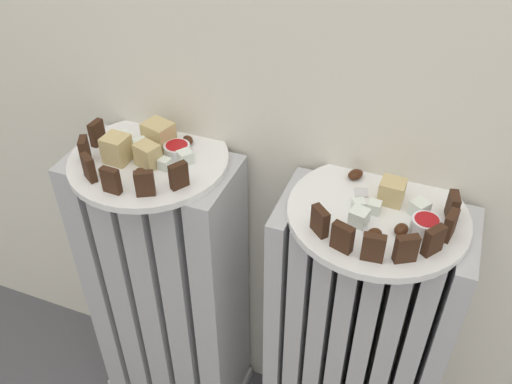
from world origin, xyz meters
name	(u,v)px	position (x,y,z in m)	size (l,w,h in m)	color
radiator_left	(169,293)	(-0.20, 0.28, 0.33)	(0.31, 0.16, 0.67)	#B2B2B7
radiator_right	(353,350)	(0.20, 0.28, 0.33)	(0.31, 0.16, 0.67)	#B2B2B7
plate_left	(149,160)	(-0.20, 0.28, 0.67)	(0.28, 0.28, 0.01)	white
plate_right	(377,214)	(0.20, 0.28, 0.67)	(0.28, 0.28, 0.01)	white
dark_cake_slice_left_0	(97,133)	(-0.30, 0.29, 0.70)	(0.03, 0.01, 0.04)	#382114
dark_cake_slice_left_1	(84,150)	(-0.29, 0.23, 0.70)	(0.03, 0.01, 0.04)	#382114
dark_cake_slice_left_2	(89,168)	(-0.25, 0.19, 0.70)	(0.03, 0.01, 0.04)	#382114
dark_cake_slice_left_3	(111,180)	(-0.20, 0.18, 0.70)	(0.03, 0.01, 0.04)	#382114
dark_cake_slice_left_4	(145,184)	(-0.15, 0.19, 0.70)	(0.03, 0.01, 0.04)	#382114
dark_cake_slice_left_5	(179,176)	(-0.11, 0.23, 0.70)	(0.03, 0.01, 0.04)	#382114
marble_cake_slice_left_0	(148,155)	(-0.19, 0.26, 0.70)	(0.04, 0.03, 0.04)	tan
marble_cake_slice_left_1	(159,135)	(-0.20, 0.32, 0.70)	(0.05, 0.04, 0.05)	tan
marble_cake_slice_left_2	(117,149)	(-0.24, 0.25, 0.70)	(0.04, 0.04, 0.05)	tan
turkish_delight_left_0	(121,139)	(-0.26, 0.29, 0.69)	(0.03, 0.03, 0.03)	white
turkish_delight_left_1	(165,164)	(-0.16, 0.26, 0.69)	(0.02, 0.02, 0.02)	white
turkish_delight_left_2	(140,147)	(-0.22, 0.29, 0.69)	(0.03, 0.03, 0.03)	white
turkish_delight_left_3	(185,157)	(-0.13, 0.29, 0.69)	(0.02, 0.02, 0.02)	white
medjool_date_left_0	(168,128)	(-0.21, 0.36, 0.69)	(0.03, 0.02, 0.02)	#3D1E0F
medjool_date_left_1	(142,174)	(-0.18, 0.22, 0.69)	(0.03, 0.02, 0.02)	#3D1E0F
medjool_date_left_2	(188,140)	(-0.15, 0.34, 0.69)	(0.02, 0.02, 0.01)	#3D1E0F
jam_bowl_left	(177,150)	(-0.15, 0.30, 0.69)	(0.05, 0.05, 0.02)	white
dark_cake_slice_right_0	(320,221)	(0.13, 0.20, 0.70)	(0.03, 0.01, 0.04)	#382114
dark_cake_slice_right_1	(342,237)	(0.17, 0.18, 0.70)	(0.03, 0.01, 0.04)	#382114
dark_cake_slice_right_2	(373,248)	(0.21, 0.18, 0.70)	(0.03, 0.01, 0.04)	#382114
dark_cake_slice_right_3	(406,249)	(0.25, 0.19, 0.70)	(0.03, 0.01, 0.04)	#382114
dark_cake_slice_right_4	(434,241)	(0.28, 0.22, 0.70)	(0.03, 0.01, 0.04)	#382114
dark_cake_slice_right_5	(450,225)	(0.30, 0.26, 0.70)	(0.03, 0.01, 0.04)	#382114
dark_cake_slice_right_6	(453,207)	(0.30, 0.30, 0.70)	(0.03, 0.01, 0.04)	#382114
marble_cake_slice_right_0	(392,191)	(0.21, 0.31, 0.70)	(0.04, 0.03, 0.04)	tan
turkish_delight_right_0	(374,207)	(0.19, 0.27, 0.69)	(0.02, 0.02, 0.02)	white
turkish_delight_right_1	(359,217)	(0.18, 0.24, 0.69)	(0.02, 0.02, 0.02)	white
turkish_delight_right_2	(419,208)	(0.26, 0.29, 0.69)	(0.02, 0.02, 0.02)	white
turkish_delight_right_3	(359,205)	(0.17, 0.27, 0.69)	(0.02, 0.02, 0.02)	white
medjool_date_right_0	(374,234)	(0.20, 0.22, 0.69)	(0.02, 0.02, 0.02)	#3D1E0F
medjool_date_right_1	(401,230)	(0.24, 0.24, 0.69)	(0.02, 0.02, 0.02)	#3D1E0F
medjool_date_right_2	(355,174)	(0.15, 0.35, 0.69)	(0.03, 0.02, 0.01)	#3D1E0F
jam_bowl_right	(425,225)	(0.27, 0.26, 0.69)	(0.04, 0.04, 0.03)	white
fork	(363,206)	(0.17, 0.28, 0.68)	(0.04, 0.11, 0.00)	silver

